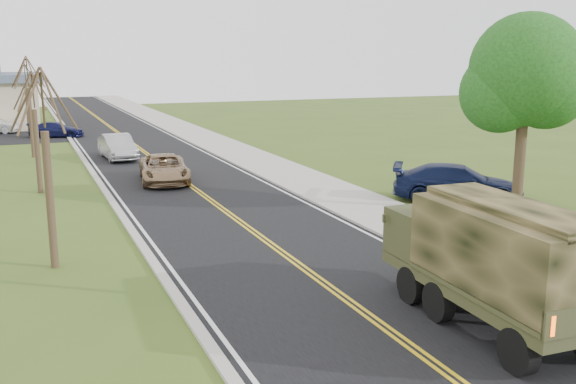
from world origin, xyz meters
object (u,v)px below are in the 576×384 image
military_truck (493,254)px  pickup_navy (457,183)px  sedan_silver (118,147)px  suv_champagne (164,169)px  utility_box_far (554,283)px

military_truck → pickup_navy: military_truck is taller
sedan_silver → military_truck: bearing=-85.3°
suv_champagne → sedan_silver: (-1.10, 8.72, 0.07)m
suv_champagne → pickup_navy: (11.17, -9.47, 0.11)m
military_truck → sedan_silver: 30.15m
suv_champagne → sedan_silver: sedan_silver is taller
military_truck → sedan_silver: size_ratio=1.35×
suv_champagne → sedan_silver: 8.79m
sedan_silver → utility_box_far: (7.25, -28.99, -0.36)m
sedan_silver → utility_box_far: 29.88m
military_truck → sedan_silver: military_truck is taller
pickup_navy → utility_box_far: pickup_navy is taller
sedan_silver → utility_box_far: sedan_silver is taller
military_truck → utility_box_far: size_ratio=9.88×
utility_box_far → pickup_navy: bearing=87.2°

